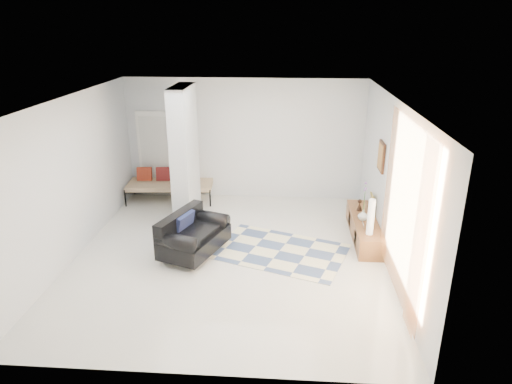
{
  "coord_description": "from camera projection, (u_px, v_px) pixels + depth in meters",
  "views": [
    {
      "loc": [
        0.99,
        -7.28,
        3.98
      ],
      "look_at": [
        0.44,
        0.6,
        1.01
      ],
      "focal_mm": 32.0,
      "sensor_mm": 36.0,
      "label": 1
    }
  ],
  "objects": [
    {
      "name": "hallway_door",
      "position": [
        157.0,
        154.0,
        10.81
      ],
      "size": [
        0.85,
        0.06,
        2.04
      ],
      "primitive_type": "cube",
      "color": "white",
      "rests_on": "floor"
    },
    {
      "name": "wall_left",
      "position": [
        72.0,
        178.0,
        7.96
      ],
      "size": [
        0.0,
        6.0,
        6.0
      ],
      "primitive_type": "plane",
      "rotation": [
        1.57,
        0.0,
        1.57
      ],
      "color": "silver",
      "rests_on": "ground"
    },
    {
      "name": "wall_back",
      "position": [
        245.0,
        139.0,
        10.58
      ],
      "size": [
        6.0,
        0.0,
        6.0
      ],
      "primitive_type": "plane",
      "rotation": [
        1.57,
        0.0,
        0.0
      ],
      "color": "silver",
      "rests_on": "ground"
    },
    {
      "name": "floor",
      "position": [
        230.0,
        255.0,
        8.27
      ],
      "size": [
        6.0,
        6.0,
        0.0
      ],
      "primitive_type": "plane",
      "color": "white",
      "rests_on": "ground"
    },
    {
      "name": "ceiling",
      "position": [
        226.0,
        100.0,
        7.28
      ],
      "size": [
        6.0,
        6.0,
        0.0
      ],
      "primitive_type": "plane",
      "rotation": [
        3.14,
        0.0,
        0.0
      ],
      "color": "white",
      "rests_on": "wall_back"
    },
    {
      "name": "partition_column",
      "position": [
        185.0,
        155.0,
        9.34
      ],
      "size": [
        0.35,
        1.2,
        2.8
      ],
      "primitive_type": "cube",
      "color": "#BABEC2",
      "rests_on": "floor"
    },
    {
      "name": "cylinder_lamp",
      "position": [
        371.0,
        217.0,
        8.05
      ],
      "size": [
        0.12,
        0.12,
        0.66
      ],
      "primitive_type": "cylinder",
      "color": "silver",
      "rests_on": "media_console"
    },
    {
      "name": "daybed",
      "position": [
        169.0,
        183.0,
        10.68
      ],
      "size": [
        2.02,
        0.98,
        0.77
      ],
      "rotation": [
        0.0,
        0.0,
        0.07
      ],
      "color": "black",
      "rests_on": "floor"
    },
    {
      "name": "wall_art",
      "position": [
        381.0,
        157.0,
        8.35
      ],
      "size": [
        0.04,
        0.45,
        0.55
      ],
      "primitive_type": "cube",
      "color": "#351B0E",
      "rests_on": "wall_right"
    },
    {
      "name": "media_console",
      "position": [
        364.0,
        228.0,
        8.87
      ],
      "size": [
        0.45,
        1.98,
        0.8
      ],
      "color": "brown",
      "rests_on": "floor"
    },
    {
      "name": "loveseat",
      "position": [
        192.0,
        235.0,
        8.21
      ],
      "size": [
        1.21,
        1.55,
        0.76
      ],
      "rotation": [
        0.0,
        0.0,
        -0.35
      ],
      "color": "silver",
      "rests_on": "floor"
    },
    {
      "name": "area_rug",
      "position": [
        280.0,
        251.0,
        8.39
      ],
      "size": [
        2.71,
        2.24,
        0.01
      ],
      "primitive_type": "cube",
      "rotation": [
        0.0,
        0.0,
        -0.34
      ],
      "color": "beige",
      "rests_on": "floor"
    },
    {
      "name": "curtain",
      "position": [
        403.0,
        210.0,
        6.51
      ],
      "size": [
        0.0,
        2.55,
        2.55
      ],
      "primitive_type": "plane",
      "rotation": [
        1.57,
        0.0,
        1.57
      ],
      "color": "#F98F41",
      "rests_on": "wall_right"
    },
    {
      "name": "wall_front",
      "position": [
        193.0,
        273.0,
        4.97
      ],
      "size": [
        6.0,
        0.0,
        6.0
      ],
      "primitive_type": "plane",
      "rotation": [
        -1.57,
        0.0,
        0.0
      ],
      "color": "silver",
      "rests_on": "ground"
    },
    {
      "name": "bronze_figurine",
      "position": [
        360.0,
        205.0,
        9.14
      ],
      "size": [
        0.12,
        0.12,
        0.24
      ],
      "primitive_type": null,
      "rotation": [
        0.0,
        0.0,
        -0.03
      ],
      "color": "black",
      "rests_on": "media_console"
    },
    {
      "name": "wall_right",
      "position": [
        392.0,
        186.0,
        7.59
      ],
      "size": [
        0.0,
        6.0,
        6.0
      ],
      "primitive_type": "plane",
      "rotation": [
        1.57,
        0.0,
        -1.57
      ],
      "color": "silver",
      "rests_on": "ground"
    },
    {
      "name": "vase",
      "position": [
        363.0,
        215.0,
        8.7
      ],
      "size": [
        0.23,
        0.23,
        0.21
      ],
      "primitive_type": "imported",
      "rotation": [
        0.0,
        0.0,
        0.15
      ],
      "color": "silver",
      "rests_on": "media_console"
    }
  ]
}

